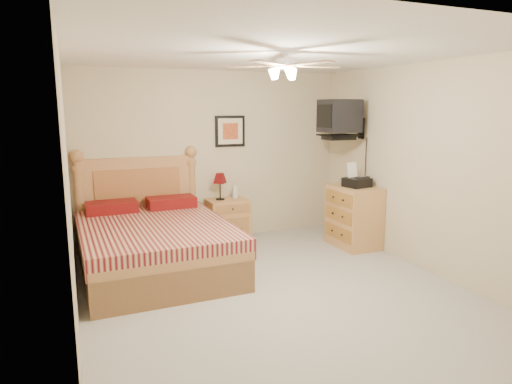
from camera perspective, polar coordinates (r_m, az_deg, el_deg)
floor at (r=5.08m, az=2.40°, el=-12.25°), size 4.50×4.50×0.00m
ceiling at (r=4.72m, az=2.64°, el=17.00°), size 4.00×4.50×0.04m
wall_back at (r=6.83m, az=-5.44°, el=4.44°), size 4.00×0.04×2.50m
wall_front at (r=2.90m, az=21.54°, el=-4.49°), size 4.00×0.04×2.50m
wall_left at (r=4.31m, az=-22.38°, el=0.18°), size 0.04×4.50×2.50m
wall_right at (r=5.86m, az=20.58°, el=2.82°), size 0.04×4.50×2.50m
bed at (r=5.59m, az=-12.63°, el=-2.70°), size 1.73×2.24×1.43m
nightstand at (r=6.81m, az=-3.57°, el=-3.55°), size 0.59×0.44×0.63m
table_lamp at (r=6.70m, az=-4.52°, el=0.70°), size 0.23×0.23×0.40m
lotion_bottle at (r=6.80m, az=-2.62°, el=0.17°), size 0.12×0.12×0.24m
framed_picture at (r=6.87m, az=-3.27°, el=7.60°), size 0.46×0.04×0.46m
dresser at (r=6.67m, az=12.13°, el=-3.00°), size 0.52×0.74×0.87m
fax_machine at (r=6.52m, az=12.54°, el=2.07°), size 0.38×0.39×0.34m
magazine_lower at (r=6.80m, az=10.94°, el=1.15°), size 0.25×0.30×0.03m
magazine_upper at (r=6.83m, az=11.01°, el=1.40°), size 0.22×0.30×0.02m
wall_tv at (r=6.72m, az=11.46°, el=8.97°), size 0.56×0.46×0.58m
ceiling_fan at (r=4.53m, az=3.73°, el=15.49°), size 1.14×1.14×0.28m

